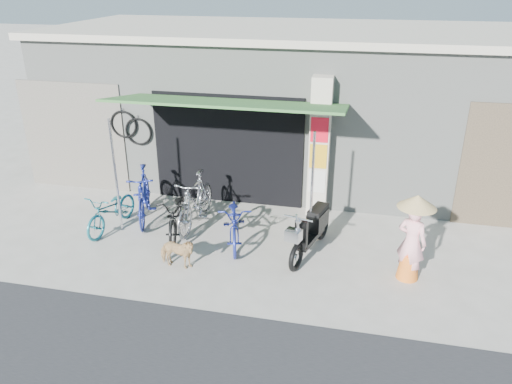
% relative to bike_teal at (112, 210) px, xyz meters
% --- Properties ---
extents(ground, '(80.00, 80.00, 0.00)m').
position_rel_bike_teal_xyz_m(ground, '(3.17, -0.73, -0.42)').
color(ground, '#B0A99F').
rests_on(ground, ground).
extents(bicycle_shop, '(12.30, 5.30, 3.66)m').
position_rel_bike_teal_xyz_m(bicycle_shop, '(3.17, 4.36, 1.42)').
color(bicycle_shop, gray).
rests_on(bicycle_shop, ground).
extents(shop_pillar, '(0.42, 0.44, 3.00)m').
position_rel_bike_teal_xyz_m(shop_pillar, '(4.02, 1.71, 1.08)').
color(shop_pillar, beige).
rests_on(shop_pillar, ground).
extents(awning, '(4.60, 1.88, 2.72)m').
position_rel_bike_teal_xyz_m(awning, '(2.27, 0.89, 2.09)').
color(awning, '#2E5D2A').
rests_on(awning, ground).
extents(neighbour_left, '(2.60, 0.06, 2.60)m').
position_rel_bike_teal_xyz_m(neighbour_left, '(-1.83, 1.86, 0.88)').
color(neighbour_left, '#6B665B').
rests_on(neighbour_left, ground).
extents(bike_teal, '(0.77, 1.66, 0.84)m').
position_rel_bike_teal_xyz_m(bike_teal, '(0.00, 0.00, 0.00)').
color(bike_teal, '#1A6A76').
rests_on(bike_teal, ground).
extents(bike_blue, '(1.10, 1.94, 1.12)m').
position_rel_bike_teal_xyz_m(bike_blue, '(0.46, 0.58, 0.14)').
color(bike_blue, navy).
rests_on(bike_blue, ground).
extents(bike_black, '(0.91, 1.77, 0.88)m').
position_rel_bike_teal_xyz_m(bike_black, '(1.40, 0.08, 0.02)').
color(bike_black, black).
rests_on(bike_black, ground).
extents(bike_silver, '(0.61, 1.90, 1.13)m').
position_rel_bike_teal_xyz_m(bike_silver, '(1.64, 0.51, 0.15)').
color(bike_silver, '#A8A8AD').
rests_on(bike_silver, ground).
extents(bike_navy, '(1.05, 1.85, 0.92)m').
position_rel_bike_teal_xyz_m(bike_navy, '(2.61, -0.00, 0.04)').
color(bike_navy, navy).
rests_on(bike_navy, ground).
extents(street_dog, '(0.73, 0.37, 0.61)m').
position_rel_bike_teal_xyz_m(street_dog, '(1.84, -1.12, -0.12)').
color(street_dog, tan).
rests_on(street_dog, ground).
extents(moped, '(0.71, 1.81, 1.04)m').
position_rel_bike_teal_xyz_m(moped, '(4.11, -0.07, 0.05)').
color(moped, black).
rests_on(moped, ground).
extents(nun, '(0.64, 0.64, 1.58)m').
position_rel_bike_teal_xyz_m(nun, '(5.86, -0.56, 0.38)').
color(nun, '#FFABB3').
rests_on(nun, ground).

